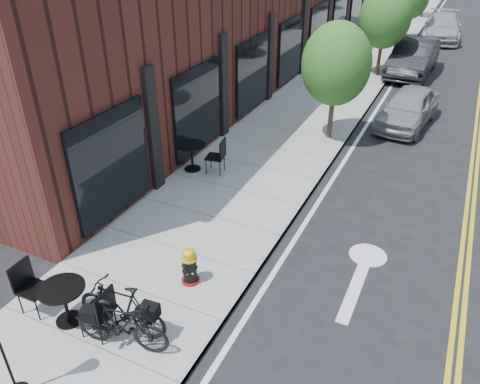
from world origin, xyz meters
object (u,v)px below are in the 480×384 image
Objects in this scene: parked_car_b at (414,57)px; fire_hydrant at (190,266)px; bistro_set_c at (192,153)px; bicycle_left at (121,307)px; parked_car_a at (408,108)px; bicycle_right at (122,325)px; bistro_set_b at (64,299)px; parked_car_c at (442,27)px.

fire_hydrant is at bearing -93.63° from parked_car_b.
parked_car_b is (4.40, 13.16, 0.17)m from bistro_set_c.
bicycle_left is 0.90× the size of bistro_set_c.
bistro_set_c is at bearing -120.61° from parked_car_a.
bicycle_right is at bearing -79.44° from bistro_set_c.
fire_hydrant is at bearing 160.74° from bicycle_left.
bicycle_right is (-0.17, -1.96, 0.11)m from fire_hydrant.
bistro_set_b is (-1.32, 0.04, 0.02)m from bicycle_right.
parked_car_a is at bearing -93.24° from parked_car_c.
bicycle_right is (0.25, -0.32, -0.02)m from bicycle_left.
bicycle_left is 1.04× the size of bicycle_right.
parked_car_c is at bearing 75.67° from fire_hydrant.
fire_hydrant is 1.97m from bicycle_right.
bicycle_right is 27.80m from parked_car_c.
parked_car_b is at bearing 74.88° from fire_hydrant.
bistro_set_c is (-2.07, 5.93, -0.01)m from bicycle_left.
bicycle_right is 0.44× the size of parked_car_a.
bicycle_left is 0.35× the size of parked_car_c.
parked_car_c is (-0.21, 14.85, 0.09)m from parked_car_a.
bistro_set_c is at bearing 97.56° from bistro_set_b.
parked_car_a is (4.16, 12.78, 0.01)m from bistro_set_b.
bistro_set_c is 0.39× the size of parked_car_c.
bistro_set_c is 0.51× the size of parked_car_a.
parked_car_a is 0.75× the size of parked_car_c.
parked_car_a is (2.84, 12.82, 0.03)m from bicycle_right.
parked_car_b is at bearing 78.47° from bistro_set_b.
bicycle_right is 0.34× the size of parked_car_b.
fire_hydrant is 11.18m from parked_car_a.
bistro_set_b is 0.98× the size of bistro_set_c.
fire_hydrant is at bearing -15.94° from bicycle_right.
bistro_set_b is 6.30m from bistro_set_c.
bistro_set_c is at bearing -107.06° from parked_car_c.
bistro_set_c is (-2.49, 4.29, 0.12)m from fire_hydrant.
parked_car_b reaches higher than bistro_set_c.
fire_hydrant is at bearing -99.52° from parked_car_c.
bicycle_left is 27.50m from parked_car_c.
bicycle_right is at bearing -3.22° from bistro_set_b.
fire_hydrant is 0.48× the size of bicycle_left.
parked_car_a reaches higher than bistro_set_c.
parked_car_a is at bearing 67.32° from fire_hydrant.
parked_car_b is (2.08, 19.41, 0.19)m from bicycle_right.
parked_car_a is (5.16, 6.57, 0.01)m from bistro_set_c.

